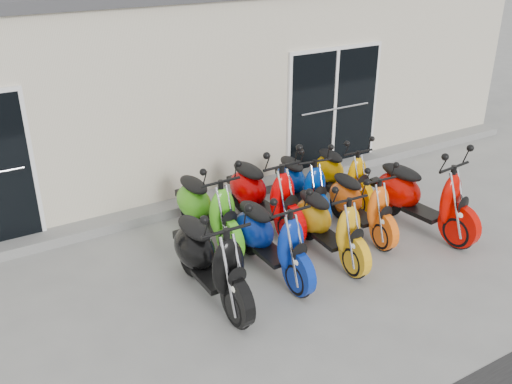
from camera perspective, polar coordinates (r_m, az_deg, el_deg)
ground at (r=8.08m, az=2.21°, el=-6.37°), size 80.00×80.00×0.00m
building at (r=11.89m, az=-11.76°, el=11.80°), size 14.00×6.00×3.20m
front_step at (r=9.59m, az=-4.38°, el=-0.60°), size 14.00×0.40×0.15m
door_right at (r=10.61m, az=7.77°, el=8.64°), size 2.02×0.08×2.22m
scooter_front_black at (r=6.87m, az=-4.66°, el=-5.58°), size 0.71×1.94×1.43m
scooter_front_blue at (r=7.37m, az=1.53°, el=-3.63°), size 0.69×1.83×1.35m
scooter_front_orange_a at (r=7.81m, az=7.39°, el=-2.29°), size 0.73×1.79×1.30m
scooter_front_orange_b at (r=8.51m, az=10.50°, el=-0.28°), size 0.77×1.75×1.26m
scooter_front_red at (r=8.76m, az=16.42°, el=0.57°), size 0.91×2.05×1.47m
scooter_back_green at (r=8.13m, az=-4.96°, el=-0.72°), size 0.74×1.89×1.38m
scooter_back_red at (r=8.48m, az=0.79°, el=0.77°), size 0.79×1.99×1.45m
scooter_back_blue at (r=8.99m, az=4.63°, el=1.59°), size 0.88×1.82×1.29m
scooter_back_yellow at (r=9.51m, az=8.65°, el=2.54°), size 0.74×1.72×1.24m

